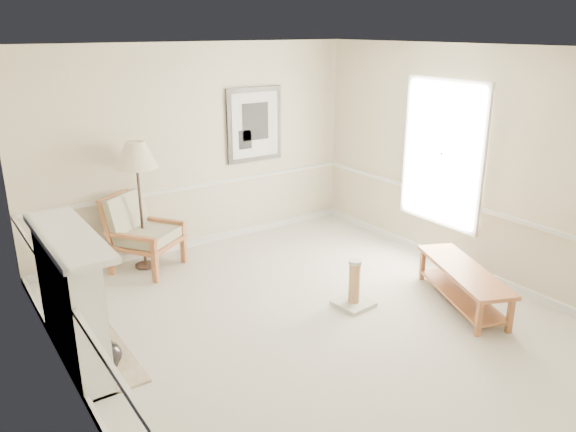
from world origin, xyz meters
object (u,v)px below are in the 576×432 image
object	(u,v)px
floor_vase	(108,355)
bench	(463,280)
floor_lamp	(136,159)
scratching_post	(354,292)
armchair	(139,229)

from	to	relation	value
floor_vase	bench	distance (m)	3.97
floor_lamp	bench	bearing A→B (deg)	-49.28
floor_lamp	scratching_post	distance (m)	3.21
armchair	floor_lamp	world-z (taller)	floor_lamp
bench	scratching_post	xyz separation A→B (m)	(-1.08, 0.66, -0.12)
floor_vase	scratching_post	size ratio (longest dim) A/B	1.32
scratching_post	armchair	bearing A→B (deg)	123.87
floor_vase	floor_lamp	bearing A→B (deg)	61.35
bench	scratching_post	size ratio (longest dim) A/B	2.84
floor_vase	armchair	world-z (taller)	armchair
floor_lamp	scratching_post	size ratio (longest dim) A/B	3.01
floor_lamp	bench	size ratio (longest dim) A/B	1.06
armchair	floor_vase	bearing A→B (deg)	-152.16
floor_vase	armchair	distance (m)	2.42
armchair	bench	xyz separation A→B (m)	(2.73, -3.12, -0.25)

